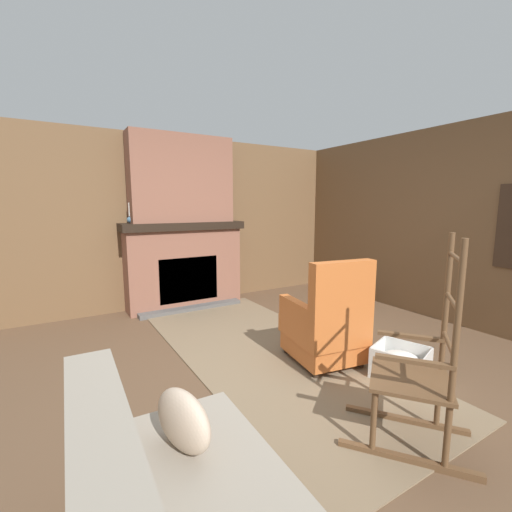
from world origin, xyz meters
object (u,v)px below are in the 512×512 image
Objects in this scene: firewood_stack at (347,299)px; decorative_plate_on_mantel at (184,213)px; oil_lamp_vase at (131,216)px; rocking_chair at (418,379)px; laundry_basket at (401,363)px; armchair at (326,327)px; storage_case at (209,217)px.

decorative_plate_on_mantel reaches higher than firewood_stack.
oil_lamp_vase is (-1.31, -2.83, 1.26)m from firewood_stack.
firewood_stack is 1.95× the size of oil_lamp_vase.
rocking_chair is 4.80× the size of oil_lamp_vase.
firewood_stack is at bearing 65.18° from oil_lamp_vase.
laundry_basket is 3.73m from oil_lamp_vase.
rocking_chair is at bearing 174.43° from armchair.
laundry_basket is at bearing 26.83° from oil_lamp_vase.
decorative_plate_on_mantel is (-0.02, 0.76, 0.03)m from oil_lamp_vase.
oil_lamp_vase is at bearing -153.17° from laundry_basket.
storage_case is 0.98× the size of decorative_plate_on_mantel.
laundry_basket is at bearing -138.92° from armchair.
storage_case is (-1.31, -1.68, 1.23)m from firewood_stack.
armchair is 2.83m from decorative_plate_on_mantel.
decorative_plate_on_mantel reaches higher than rocking_chair.
storage_case is at bearing -127.88° from firewood_stack.
firewood_stack and laundry_basket have the same top height.
storage_case is at bearing 86.99° from decorative_plate_on_mantel.
decorative_plate_on_mantel is at bearing 18.97° from armchair.
firewood_stack is 2.46m from storage_case.
firewood_stack is 1.03× the size of laundry_basket.
armchair is at bearing 25.54° from oil_lamp_vase.
oil_lamp_vase reaches higher than armchair.
storage_case reaches higher than armchair.
decorative_plate_on_mantel reaches higher than laundry_basket.
storage_case is (0.00, 1.15, -0.03)m from oil_lamp_vase.
storage_case is (-3.14, -0.44, 1.20)m from laundry_basket.
armchair is 1.90× the size of firewood_stack.
storage_case reaches higher than rocking_chair.
armchair reaches higher than laundry_basket.
decorative_plate_on_mantel is (-3.74, -0.17, 0.96)m from rocking_chair.
storage_case is at bearing -171.97° from laundry_basket.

